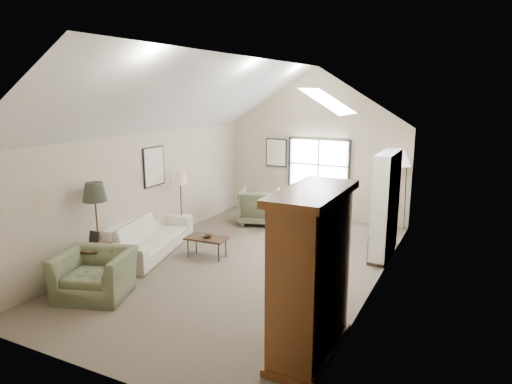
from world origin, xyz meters
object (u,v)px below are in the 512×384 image
at_px(coffee_table, 207,247).
at_px(side_table, 96,263).
at_px(armoire, 311,274).
at_px(armchair_near, 95,274).
at_px(armchair_far, 259,206).
at_px(side_chair, 335,209).
at_px(sofa, 149,235).

bearing_deg(coffee_table, side_table, -121.47).
bearing_deg(armoire, coffee_table, 142.54).
bearing_deg(armchair_near, armchair_far, 64.78).
distance_m(side_table, side_chair, 5.66).
bearing_deg(sofa, armoire, -129.50).
bearing_deg(coffee_table, armchair_near, -106.44).
xyz_separation_m(armoire, side_chair, (-1.25, 5.26, -0.51)).
height_order(armchair_near, armchair_far, armchair_far).
bearing_deg(side_table, armchair_far, 77.37).
xyz_separation_m(armchair_far, side_table, (-1.03, -4.62, -0.13)).
height_order(armoire, coffee_table, armoire).
height_order(armoire, armchair_near, armoire).
xyz_separation_m(armchair_near, armchair_far, (0.57, 5.09, 0.07)).
height_order(armchair_near, side_table, armchair_near).
bearing_deg(sofa, side_chair, -58.42).
bearing_deg(armchair_near, side_chair, 45.29).
height_order(side_table, side_chair, side_chair).
xyz_separation_m(armchair_far, coffee_table, (0.13, -2.72, -0.24)).
bearing_deg(armchair_near, coffee_table, 54.76).
height_order(coffee_table, side_table, side_table).
bearing_deg(side_table, side_chair, 57.76).
bearing_deg(sofa, side_table, 169.56).
distance_m(armchair_far, side_table, 4.73).
relative_size(armchair_near, side_chair, 1.01).
bearing_deg(armoire, sofa, 154.51).
height_order(armchair_far, coffee_table, armchair_far).
distance_m(sofa, side_table, 1.60).
distance_m(armchair_far, coffee_table, 2.73).
relative_size(sofa, side_chair, 2.22).
xyz_separation_m(armchair_far, side_chair, (1.98, 0.17, 0.13)).
xyz_separation_m(armoire, side_table, (-4.27, 0.48, -0.77)).
relative_size(coffee_table, side_table, 1.30).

